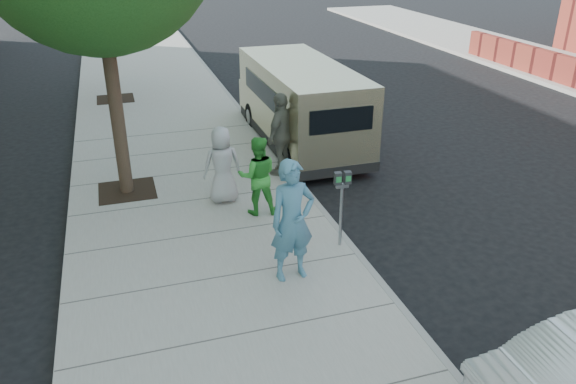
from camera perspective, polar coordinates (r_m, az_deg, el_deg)
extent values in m
plane|color=black|center=(10.88, -3.13, -4.15)|extent=(120.00, 120.00, 0.00)
cube|color=gray|center=(10.68, -8.35, -4.56)|extent=(5.00, 60.00, 0.15)
cube|color=gray|center=(11.23, 3.99, -2.74)|extent=(0.12, 60.00, 0.16)
cube|color=black|center=(12.71, -16.01, 0.15)|extent=(1.20, 1.20, 0.01)
cylinder|color=#38281E|center=(12.04, -17.13, 8.70)|extent=(0.28, 0.28, 3.96)
cube|color=black|center=(19.89, -17.13, 9.04)|extent=(1.20, 1.20, 0.01)
cylinder|color=#38281E|center=(19.51, -17.80, 13.98)|extent=(0.28, 0.28, 3.52)
cylinder|color=gray|center=(9.96, 5.40, -2.51)|extent=(0.06, 0.06, 1.13)
cube|color=gray|center=(9.69, 5.54, 0.66)|extent=(0.23, 0.08, 0.08)
cube|color=#2D2D30|center=(9.61, 5.09, 1.38)|extent=(0.13, 0.11, 0.22)
cube|color=#2D2D30|center=(9.66, 6.06, 1.47)|extent=(0.13, 0.11, 0.22)
cube|color=beige|center=(14.86, 1.35, 9.08)|extent=(2.02, 5.39, 1.98)
cube|color=beige|center=(17.69, -1.81, 10.07)|extent=(1.83, 0.56, 0.85)
cube|color=black|center=(12.35, 5.47, 7.25)|extent=(1.49, 0.03, 0.55)
cylinder|color=black|center=(16.49, -3.62, 7.70)|extent=(0.26, 0.76, 0.76)
cylinder|color=black|center=(16.98, 2.17, 8.25)|extent=(0.26, 0.76, 0.76)
cylinder|color=black|center=(13.18, 0.37, 3.15)|extent=(0.26, 0.76, 0.76)
cylinder|color=black|center=(13.79, 7.32, 3.96)|extent=(0.26, 0.76, 0.76)
imported|color=teal|center=(8.82, 0.44, -2.96)|extent=(0.79, 0.56, 2.03)
imported|color=green|center=(10.98, -3.10, 1.67)|extent=(0.87, 0.73, 1.60)
imported|color=#ACACAE|center=(11.53, -6.69, 2.74)|extent=(0.80, 0.53, 1.61)
imported|color=slate|center=(12.76, -0.64, 5.90)|extent=(1.13, 1.12, 1.92)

